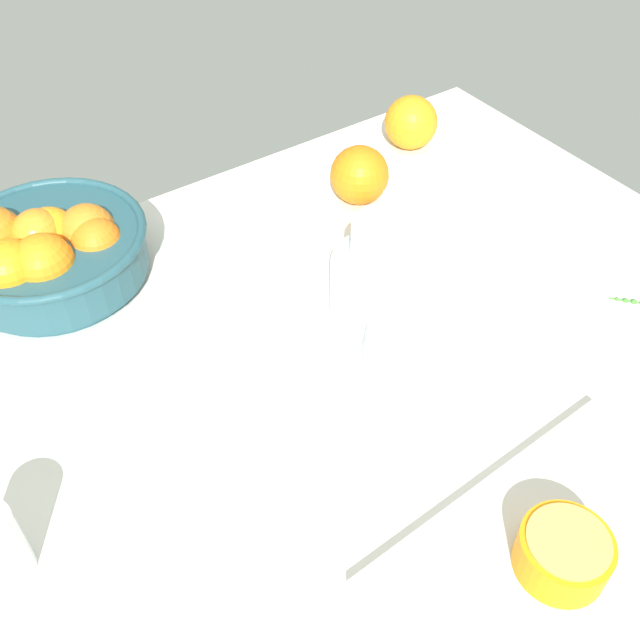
{
  "coord_description": "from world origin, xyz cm",
  "views": [
    {
      "loc": [
        -32.72,
        -47.37,
        65.29
      ],
      "look_at": [
        1.69,
        2.61,
        4.77
      ],
      "focal_mm": 41.42,
      "sensor_mm": 36.0,
      "label": 1
    }
  ],
  "objects_px": {
    "fruit_bowl": "(47,251)",
    "loose_orange_0": "(359,175)",
    "loose_orange_1": "(411,123)",
    "cutting_board": "(561,560)",
    "orange_half_0": "(563,553)",
    "juice_pitcher": "(383,302)"
  },
  "relations": [
    {
      "from": "cutting_board",
      "to": "loose_orange_0",
      "type": "bearing_deg",
      "value": 71.59
    },
    {
      "from": "juice_pitcher",
      "to": "loose_orange_0",
      "type": "distance_m",
      "value": 0.29
    },
    {
      "from": "loose_orange_1",
      "to": "loose_orange_0",
      "type": "bearing_deg",
      "value": -155.05
    },
    {
      "from": "juice_pitcher",
      "to": "loose_orange_0",
      "type": "bearing_deg",
      "value": 58.44
    },
    {
      "from": "juice_pitcher",
      "to": "loose_orange_1",
      "type": "relative_size",
      "value": 2.13
    },
    {
      "from": "loose_orange_1",
      "to": "juice_pitcher",
      "type": "bearing_deg",
      "value": -133.93
    },
    {
      "from": "cutting_board",
      "to": "orange_half_0",
      "type": "relative_size",
      "value": 4.13
    },
    {
      "from": "fruit_bowl",
      "to": "orange_half_0",
      "type": "relative_size",
      "value": 2.97
    },
    {
      "from": "fruit_bowl",
      "to": "orange_half_0",
      "type": "distance_m",
      "value": 0.7
    },
    {
      "from": "fruit_bowl",
      "to": "cutting_board",
      "type": "height_order",
      "value": "fruit_bowl"
    },
    {
      "from": "orange_half_0",
      "to": "loose_orange_0",
      "type": "height_order",
      "value": "loose_orange_0"
    },
    {
      "from": "fruit_bowl",
      "to": "orange_half_0",
      "type": "xyz_separation_m",
      "value": [
        0.24,
        -0.66,
        -0.01
      ]
    },
    {
      "from": "orange_half_0",
      "to": "loose_orange_1",
      "type": "distance_m",
      "value": 0.74
    },
    {
      "from": "orange_half_0",
      "to": "loose_orange_0",
      "type": "distance_m",
      "value": 0.61
    },
    {
      "from": "juice_pitcher",
      "to": "loose_orange_1",
      "type": "height_order",
      "value": "juice_pitcher"
    },
    {
      "from": "loose_orange_0",
      "to": "loose_orange_1",
      "type": "relative_size",
      "value": 1.01
    },
    {
      "from": "fruit_bowl",
      "to": "loose_orange_1",
      "type": "relative_size",
      "value": 2.96
    },
    {
      "from": "loose_orange_0",
      "to": "fruit_bowl",
      "type": "bearing_deg",
      "value": 169.27
    },
    {
      "from": "cutting_board",
      "to": "orange_half_0",
      "type": "height_order",
      "value": "orange_half_0"
    },
    {
      "from": "fruit_bowl",
      "to": "orange_half_0",
      "type": "height_order",
      "value": "fruit_bowl"
    },
    {
      "from": "fruit_bowl",
      "to": "loose_orange_0",
      "type": "distance_m",
      "value": 0.45
    },
    {
      "from": "fruit_bowl",
      "to": "juice_pitcher",
      "type": "bearing_deg",
      "value": -49.5
    }
  ]
}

